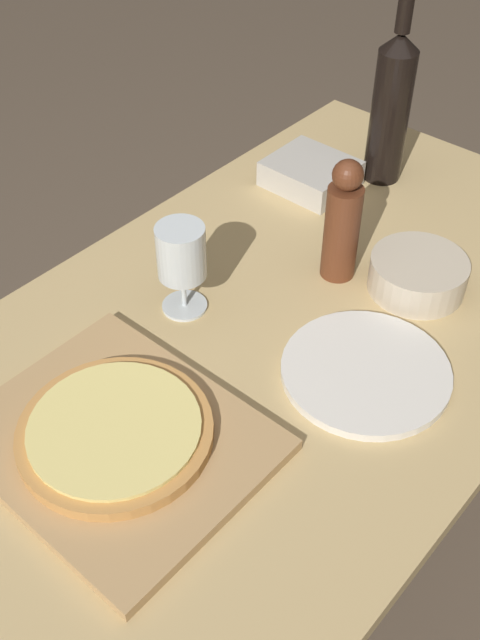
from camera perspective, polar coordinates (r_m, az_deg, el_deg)
The scene contains 10 objects.
ground_plane at distance 1.73m, azimuth -1.32°, elevation -21.47°, with size 12.00×12.00×0.00m, color brown.
dining_table at distance 1.17m, azimuth -1.83°, elevation -7.56°, with size 0.76×1.66×0.75m.
cutting_board at distance 1.03m, azimuth -9.37°, elevation -9.07°, with size 0.38×0.32×0.02m.
pizza at distance 1.01m, azimuth -9.50°, elevation -8.35°, with size 0.26×0.26×0.02m.
wine_bottle at distance 1.48m, azimuth 11.43°, elevation 15.70°, with size 0.07×0.07×0.37m.
pepper_mill at distance 1.23m, azimuth 7.81°, elevation 7.32°, with size 0.06×0.06×0.22m.
wine_glass at distance 1.15m, azimuth -4.50°, elevation 4.97°, with size 0.08×0.08×0.16m.
small_bowl at distance 1.26m, azimuth 13.38°, elevation 3.40°, with size 0.16×0.16×0.06m.
dinner_plate at distance 1.11m, azimuth 9.56°, elevation -3.88°, with size 0.25×0.25×0.01m.
food_container at distance 1.49m, azimuth 5.41°, elevation 11.05°, with size 0.16×0.14×0.05m.
Camera 1 is at (0.52, -0.54, 1.56)m, focal length 42.00 mm.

